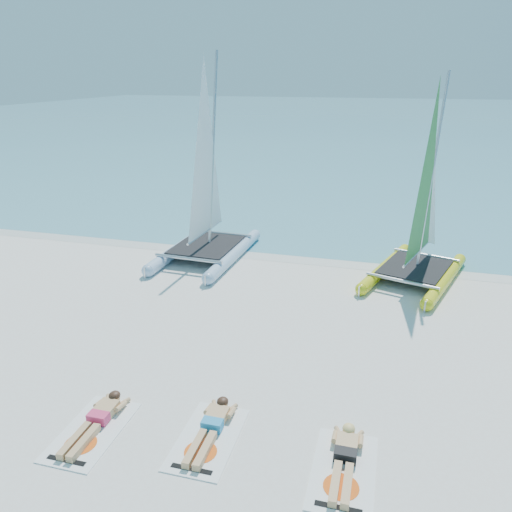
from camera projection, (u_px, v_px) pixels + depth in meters
The scene contains 11 objects.
ground at pixel (263, 332), 12.28m from camera, with size 140.00×140.00×0.00m, color silver.
sea at pixel (375, 118), 69.32m from camera, with size 140.00×115.00×0.01m, color #6FB5BA.
wet_sand_strip at pixel (302, 257), 17.26m from camera, with size 140.00×1.40×0.01m, color silver.
catamaran_blue at pixel (206, 198), 16.67m from camera, with size 2.68×5.18×6.91m.
catamaran_yellow at pixel (425, 214), 15.12m from camera, with size 3.48×5.04×6.27m.
towel_a at pixel (92, 431), 8.86m from camera, with size 1.00×1.85×0.02m, color white.
sunbather_a at pixel (97, 419), 9.00m from camera, with size 0.37×1.73×0.26m.
towel_b at pixel (208, 438), 8.69m from camera, with size 1.00×1.85×0.02m, color white.
sunbather_b at pixel (211, 426), 8.82m from camera, with size 0.37×1.73×0.26m.
towel_c at pixel (343, 471), 7.98m from camera, with size 1.00×1.85×0.02m, color white.
sunbather_c at pixel (345, 457), 8.12m from camera, with size 0.37×1.73×0.26m.
Camera 1 is at (2.69, -10.54, 6.01)m, focal length 35.00 mm.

